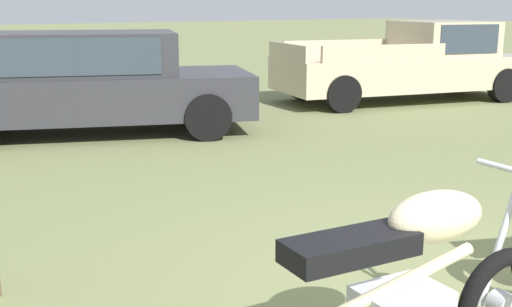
{
  "coord_description": "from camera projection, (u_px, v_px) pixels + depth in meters",
  "views": [
    {
      "loc": [
        -3.23,
        -2.15,
        1.81
      ],
      "look_at": [
        -0.5,
        1.91,
        0.67
      ],
      "focal_mm": 45.31,
      "sensor_mm": 36.0,
      "label": 1
    }
  ],
  "objects": [
    {
      "name": "motorcycle_cream",
      "position": [
        403.0,
        299.0,
        2.95
      ],
      "size": [
        2.01,
        0.64,
        1.02
      ],
      "rotation": [
        0.0,
        0.0,
        -0.1
      ],
      "color": "black",
      "rests_on": "ground"
    },
    {
      "name": "pickup_truck_beige",
      "position": [
        415.0,
        61.0,
        12.28
      ],
      "size": [
        5.09,
        2.84,
        1.49
      ],
      "rotation": [
        0.0,
        0.0,
        -0.24
      ],
      "color": "#BCAD8C",
      "rests_on": "ground"
    },
    {
      "name": "car_charcoal",
      "position": [
        78.0,
        75.0,
        9.05
      ],
      "size": [
        4.77,
        3.33,
        1.43
      ],
      "rotation": [
        0.0,
        0.0,
        -0.38
      ],
      "color": "#2D2D33",
      "rests_on": "ground"
    }
  ]
}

